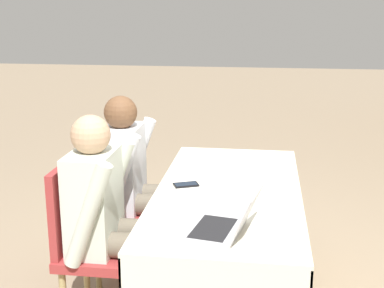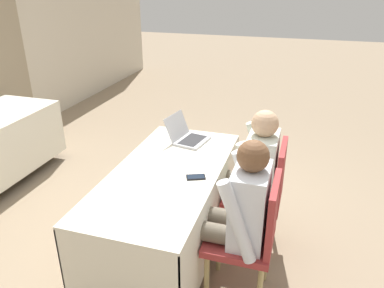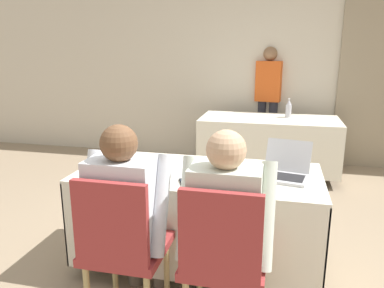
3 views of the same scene
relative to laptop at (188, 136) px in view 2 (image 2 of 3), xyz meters
name	(u,v)px [view 2 (image 2 of 3)]	position (x,y,z in m)	size (l,w,h in m)	color
ground_plane	(169,249)	(-0.58, -0.02, -0.78)	(24.00, 24.00, 0.00)	gray
curtain_panel	(0,40)	(1.06, 2.86, 0.55)	(0.76, 0.04, 2.65)	gray
conference_table_near	(167,191)	(-0.58, -0.02, -0.22)	(1.68, 0.78, 0.74)	silver
laptop	(188,136)	(0.00, 0.00, 0.00)	(0.36, 0.37, 0.22)	#B7B7BC
cell_phone	(196,177)	(-0.61, -0.26, -0.04)	(0.12, 0.16, 0.01)	black
paper_beside_laptop	(154,178)	(-0.71, 0.03, -0.04)	(0.28, 0.34, 0.00)	white
chair_near_left	(251,234)	(-0.86, -0.72, -0.26)	(0.44, 0.44, 0.93)	tan
chair_near_right	(263,191)	(-0.30, -0.72, -0.26)	(0.44, 0.44, 0.93)	tan
person_checkered_shirt	(237,211)	(-0.86, -0.61, -0.10)	(0.50, 0.52, 1.19)	#665B4C
person_white_shirt	(251,171)	(-0.30, -0.61, -0.10)	(0.50, 0.52, 1.19)	#665B4C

